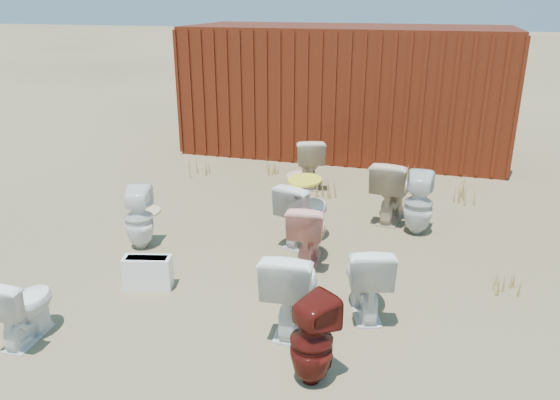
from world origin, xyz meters
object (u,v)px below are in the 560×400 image
(toilet_front_a, at_px, (23,306))
(toilet_front_c, at_px, (292,286))
(toilet_front_pink, at_px, (308,232))
(toilet_back_yellowlid, at_px, (304,212))
(toilet_front_maroon, at_px, (312,341))
(toilet_back_e, at_px, (418,204))
(toilet_front_e, at_px, (366,277))
(toilet_back_a, at_px, (139,218))
(toilet_back_beige_left, at_px, (309,162))
(shipping_container, at_px, (346,90))
(toilet_back_beige_right, at_px, (392,189))
(loose_tank, at_px, (148,272))

(toilet_front_a, bearing_deg, toilet_front_c, -163.60)
(toilet_front_a, height_order, toilet_front_pink, toilet_front_pink)
(toilet_back_yellowlid, bearing_deg, toilet_front_a, 73.71)
(toilet_front_maroon, height_order, toilet_back_yellowlid, toilet_back_yellowlid)
(toilet_back_e, bearing_deg, toilet_front_a, 46.34)
(toilet_front_e, xyz_separation_m, toilet_back_yellowlid, (-0.96, 1.43, 0.02))
(toilet_front_a, relative_size, toilet_back_a, 0.85)
(toilet_back_beige_left, distance_m, toilet_back_yellowlid, 2.21)
(toilet_front_a, height_order, toilet_back_a, toilet_back_a)
(toilet_front_pink, xyz_separation_m, toilet_back_a, (-2.07, -0.19, 0.02))
(toilet_front_a, bearing_deg, toilet_front_pink, -138.19)
(toilet_front_a, relative_size, toilet_front_pink, 0.88)
(toilet_front_c, relative_size, toilet_back_a, 1.07)
(toilet_front_a, relative_size, toilet_front_c, 0.79)
(toilet_front_c, bearing_deg, toilet_back_a, -30.55)
(toilet_front_e, bearing_deg, toilet_back_e, -116.85)
(shipping_container, distance_m, toilet_front_pink, 5.16)
(toilet_front_c, relative_size, toilet_front_e, 1.09)
(shipping_container, distance_m, toilet_back_e, 4.28)
(toilet_back_beige_right, distance_m, toilet_back_yellowlid, 1.45)
(toilet_back_beige_right, distance_m, loose_tank, 3.51)
(toilet_front_pink, height_order, toilet_front_c, toilet_front_c)
(toilet_back_yellowlid, bearing_deg, toilet_front_e, 142.59)
(toilet_back_e, bearing_deg, toilet_front_maroon, 78.78)
(toilet_front_maroon, xyz_separation_m, toilet_back_yellowlid, (-0.70, 2.59, 0.02))
(toilet_front_c, bearing_deg, shipping_container, -87.87)
(toilet_front_maroon, height_order, toilet_front_e, toilet_front_maroon)
(shipping_container, height_order, toilet_front_a, shipping_container)
(toilet_front_maroon, bearing_deg, toilet_back_beige_left, -40.03)
(toilet_front_e, bearing_deg, toilet_back_beige_right, -106.54)
(shipping_container, xyz_separation_m, toilet_back_yellowlid, (0.30, -4.54, -0.80))
(toilet_front_c, xyz_separation_m, toilet_back_a, (-2.23, 1.14, -0.03))
(toilet_front_pink, xyz_separation_m, loose_tank, (-1.48, -1.06, -0.20))
(toilet_front_maroon, relative_size, toilet_front_e, 1.00)
(shipping_container, height_order, toilet_back_yellowlid, shipping_container)
(toilet_back_beige_left, xyz_separation_m, loose_tank, (-0.85, -3.75, -0.23))
(shipping_container, relative_size, toilet_back_e, 7.27)
(loose_tank, bearing_deg, toilet_back_beige_right, 35.34)
(toilet_front_e, distance_m, toilet_back_a, 2.94)
(toilet_front_maroon, xyz_separation_m, toilet_back_beige_left, (-1.15, 4.75, 0.02))
(shipping_container, distance_m, loose_tank, 6.29)
(toilet_front_a, height_order, toilet_front_maroon, toilet_front_maroon)
(toilet_front_a, xyz_separation_m, loose_tank, (0.59, 1.13, -0.15))
(toilet_front_c, distance_m, toilet_front_e, 0.76)
(toilet_front_e, bearing_deg, loose_tank, -12.45)
(toilet_back_yellowlid, xyz_separation_m, toilet_back_e, (1.35, 0.67, 0.01))
(loose_tank, bearing_deg, toilet_front_pink, 21.23)
(toilet_front_maroon, bearing_deg, toilet_front_pink, -39.51)
(toilet_front_maroon, bearing_deg, toilet_front_e, -66.70)
(toilet_front_pink, bearing_deg, toilet_back_a, 0.98)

